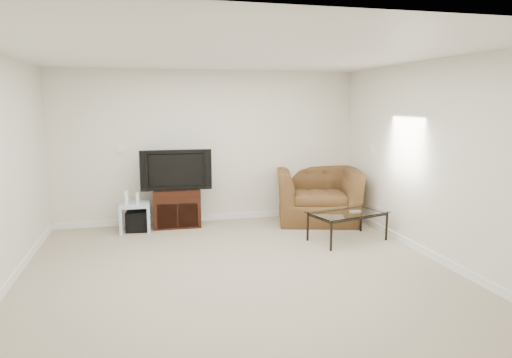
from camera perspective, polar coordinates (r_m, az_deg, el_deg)
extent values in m
plane|color=tan|center=(5.47, -2.18, -11.58)|extent=(5.00, 5.00, 0.00)
plane|color=white|center=(5.13, -2.36, 15.45)|extent=(5.00, 5.00, 0.00)
cube|color=silver|center=(7.61, -5.99, 4.02)|extent=(5.00, 0.02, 2.50)
cube|color=silver|center=(6.15, 21.23, 2.15)|extent=(0.02, 5.00, 2.50)
cube|color=white|center=(7.54, -16.60, 3.63)|extent=(0.12, 0.02, 0.12)
cube|color=white|center=(7.51, 14.21, 3.71)|extent=(0.02, 0.09, 0.13)
cube|color=white|center=(7.40, 14.99, -3.87)|extent=(0.02, 0.08, 0.12)
cube|color=black|center=(7.40, -9.90, -2.01)|extent=(0.44, 0.31, 0.06)
imported|color=black|center=(7.34, -10.00, 1.24)|extent=(1.04, 0.22, 0.64)
cube|color=black|center=(7.35, -14.65, -5.10)|extent=(0.35, 0.35, 0.32)
cube|color=white|center=(7.24, -15.85, -2.29)|extent=(0.05, 0.15, 0.20)
cube|color=silver|center=(7.24, -14.56, -2.35)|extent=(0.06, 0.13, 0.17)
imported|color=#493220|center=(7.71, 7.74, -0.89)|extent=(1.54, 1.20, 1.18)
cube|color=#B2B2B7|center=(6.70, 12.29, -3.95)|extent=(0.17, 0.06, 0.02)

